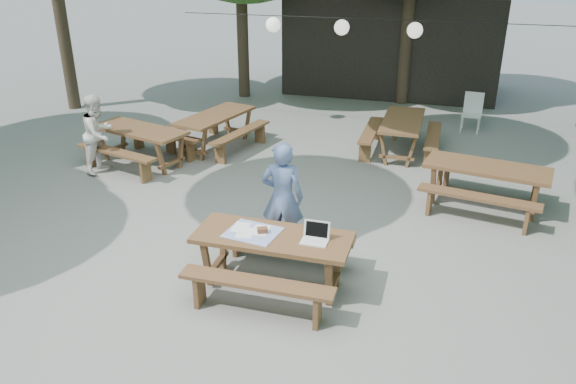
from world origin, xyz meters
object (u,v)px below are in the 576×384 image
Objects in this scene: picnic_table_nw at (141,146)px; woman at (282,198)px; main_picnic_table at (273,260)px; plastic_chair at (471,120)px; second_person at (99,134)px.

woman is at bearing -18.68° from picnic_table_nw.
main_picnic_table is 8.03m from plastic_chair.
second_person reaches higher than main_picnic_table.
plastic_chair is (6.97, 4.68, -0.51)m from second_person.
plastic_chair is at bearing 71.67° from main_picnic_table.
woman is at bearing -105.93° from plastic_chair.
woman is 4.73m from second_person.
woman reaches higher than second_person.
second_person is (-4.45, 2.94, 0.38)m from main_picnic_table.
main_picnic_table is 1.20× the size of woman.
main_picnic_table is 1.07m from woman.
main_picnic_table is 5.24m from picnic_table_nw.
woman is at bearing -112.17° from second_person.
main_picnic_table is at bearing -120.82° from second_person.
second_person is at bearing -119.09° from picnic_table_nw.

